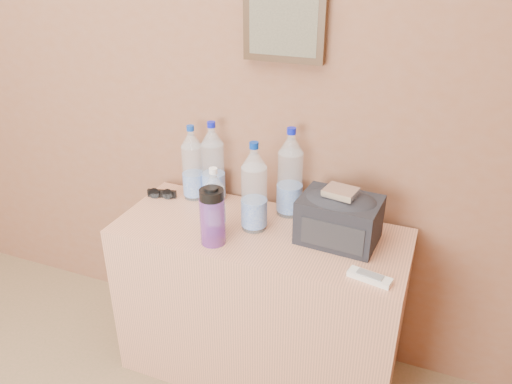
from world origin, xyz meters
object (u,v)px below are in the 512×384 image
pet_large_b (213,166)px  pet_large_c (290,177)px  pet_small (215,205)px  sunglasses (162,194)px  ac_remote (370,277)px  dresser (260,303)px  pet_large_d (254,192)px  pet_large_a (193,166)px  toiletry_bag (339,217)px  foil_packet (341,192)px  nalgene_bottle (212,216)px

pet_large_b → pet_large_c: pet_large_c is taller
pet_small → sunglasses: bearing=152.7°
pet_large_b → ac_remote: 0.80m
pet_large_b → sunglasses: bearing=-162.2°
dresser → pet_large_d: pet_large_d is taller
pet_large_b → pet_small: 0.27m
dresser → pet_large_a: size_ratio=3.48×
dresser → pet_large_a: pet_large_a is taller
toiletry_bag → foil_packet: size_ratio=2.55×
pet_small → sunglasses: size_ratio=2.10×
sunglasses → foil_packet: size_ratio=1.14×
dresser → pet_large_a: 0.62m
pet_large_a → nalgene_bottle: pet_large_a is taller
pet_large_a → pet_large_b: size_ratio=0.93×
pet_large_d → pet_large_b: bearing=147.1°
pet_large_d → toiletry_bag: pet_large_d is taller
dresser → toiletry_bag: toiletry_bag is taller
pet_small → nalgene_bottle: size_ratio=1.18×
dresser → pet_large_d: 0.50m
pet_large_b → ac_remote: pet_large_b is taller
pet_large_b → foil_packet: size_ratio=3.13×
ac_remote → pet_large_d: bearing=171.5°
dresser → pet_small: pet_small is taller
pet_large_a → nalgene_bottle: 0.38m
dresser → foil_packet: (0.29, 0.03, 0.55)m
pet_large_a → pet_large_d: pet_large_d is taller
ac_remote → toiletry_bag: bearing=138.4°
pet_large_b → pet_large_d: (0.25, -0.16, 0.00)m
pet_large_b → foil_packet: bearing=-13.8°
pet_large_b → foil_packet: pet_large_b is taller
pet_small → toiletry_bag: (0.44, 0.12, -0.02)m
pet_large_d → sunglasses: bearing=168.8°
pet_small → foil_packet: size_ratio=2.40×
dresser → toiletry_bag: size_ratio=3.99×
dresser → pet_large_c: (0.06, 0.17, 0.50)m
dresser → pet_large_a: bearing=156.7°
pet_large_a → nalgene_bottle: (0.23, -0.29, -0.03)m
ac_remote → sunglasses: bearing=175.6°
pet_large_a → pet_large_d: bearing=-23.5°
dresser → pet_large_b: size_ratio=3.25×
pet_large_c → pet_large_d: size_ratio=1.03×
nalgene_bottle → sunglasses: nalgene_bottle is taller
ac_remote → foil_packet: size_ratio=1.30×
toiletry_bag → sunglasses: bearing=179.9°
pet_small → ac_remote: size_ratio=1.86×
pet_large_b → foil_packet: (0.56, -0.14, 0.05)m
sunglasses → ac_remote: 0.96m
sunglasses → ac_remote: bearing=-28.7°
pet_small → foil_packet: 0.46m
pet_large_a → pet_large_c: bearing=2.0°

